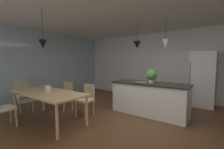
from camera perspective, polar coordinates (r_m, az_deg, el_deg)
ground_plane at (r=3.66m, az=6.21°, el=-19.53°), size 10.00×8.40×0.04m
ceiling_slab at (r=3.58m, az=6.64°, el=25.63°), size 10.00×8.40×0.12m
wall_back_kitchen at (r=6.37m, az=21.31°, el=3.16°), size 10.00×0.12×2.70m
window_wall_left_glazing at (r=6.42m, az=-26.78°, el=2.99°), size 0.06×8.40×2.70m
dining_table at (r=4.03m, az=-23.43°, el=-7.14°), size 2.08×0.93×0.74m
chair_window_end at (r=5.31m, az=-31.02°, el=-6.91°), size 0.43×0.43×0.87m
chair_far_right at (r=4.19m, az=-9.97°, el=-9.26°), size 0.42×0.42×0.87m
chair_near_left at (r=4.17m, az=-36.83°, el=-10.18°), size 0.40×0.40×0.87m
chair_far_left at (r=4.90m, az=-17.61°, el=-7.39°), size 0.44×0.44×0.87m
kitchen_island at (r=4.43m, az=14.24°, el=-8.76°), size 2.13×0.82×0.91m
refrigerator at (r=5.80m, az=31.52°, el=-1.56°), size 0.74×0.67×1.84m
pendant_over_table at (r=3.84m, az=-25.18°, el=10.57°), size 0.18×0.18×0.90m
pendant_over_island_main at (r=4.51m, az=9.68°, el=11.26°), size 0.21×0.21×0.80m
pendant_over_island_aux at (r=4.20m, az=19.98°, el=11.22°), size 0.16×0.16×0.84m
potted_plant_on_island at (r=4.31m, az=14.99°, el=-0.30°), size 0.31×0.31×0.39m
vase_on_dining_table at (r=4.07m, az=-23.52°, el=-4.98°), size 0.14×0.14×0.16m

